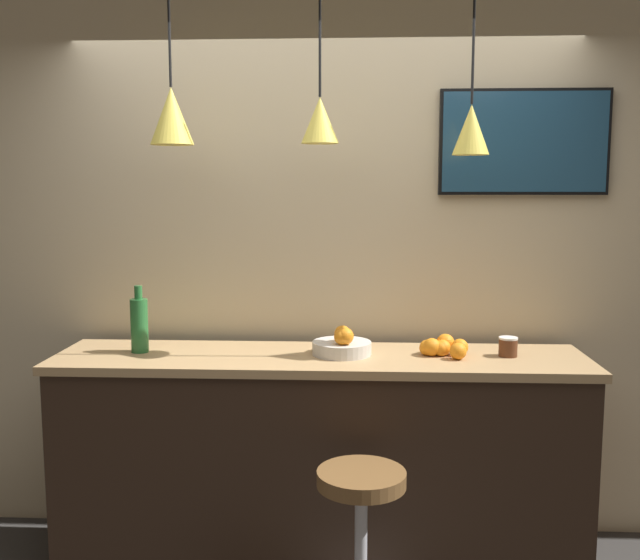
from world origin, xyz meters
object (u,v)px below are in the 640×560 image
object	(u,v)px
bar_stool	(361,533)
juice_bottle	(139,324)
spread_jar	(508,347)
mounted_tv	(524,142)
fruit_bowl	(342,345)

from	to	relation	value
bar_stool	juice_bottle	world-z (taller)	juice_bottle
spread_jar	mounted_tv	world-z (taller)	mounted_tv
fruit_bowl	juice_bottle	world-z (taller)	juice_bottle
bar_stool	spread_jar	world-z (taller)	spread_jar
fruit_bowl	spread_jar	distance (m)	0.76
fruit_bowl	spread_jar	world-z (taller)	fruit_bowl
spread_jar	juice_bottle	bearing A→B (deg)	180.00
spread_jar	mounted_tv	xyz separation A→B (m)	(0.11, 0.32, 0.94)
bar_stool	fruit_bowl	xyz separation A→B (m)	(-0.09, 0.57, 0.63)
fruit_bowl	mounted_tv	bearing A→B (deg)	20.90
fruit_bowl	mounted_tv	distance (m)	1.32
mounted_tv	fruit_bowl	bearing A→B (deg)	-159.10
bar_stool	fruit_bowl	distance (m)	0.85
bar_stool	spread_jar	xyz separation A→B (m)	(0.67, 0.58, 0.62)
fruit_bowl	bar_stool	bearing A→B (deg)	-81.26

